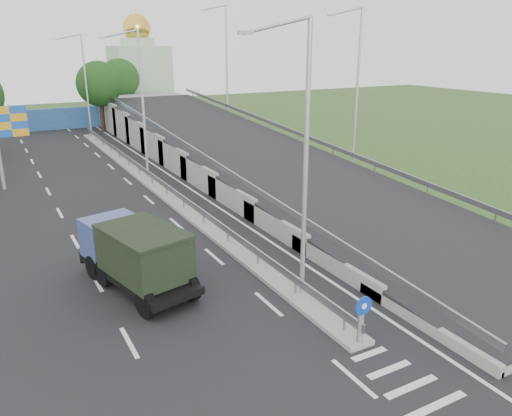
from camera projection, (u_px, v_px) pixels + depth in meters
ground at (408, 386)px, 14.38m from camera, size 160.00×160.00×0.00m
road_surface at (124, 209)px, 29.66m from camera, size 26.00×90.00×0.04m
median at (153, 185)px, 34.32m from camera, size 1.00×44.00×0.20m
overpass_ramp at (249, 150)px, 37.22m from camera, size 10.00×50.00×3.50m
median_guardrail at (152, 176)px, 34.12m from camera, size 0.09×44.00×0.71m
sign_bollard at (361, 319)px, 15.86m from camera, size 0.64×0.23×1.67m
lamp_post_near at (302, 150)px, 17.59m from camera, size 2.74×0.18×10.08m
lamp_post_mid at (140, 98)px, 34.23m from camera, size 2.74×0.18×10.08m
lamp_post_far at (84, 80)px, 50.88m from camera, size 2.74×0.18×10.08m
blue_wall at (40, 120)px, 55.45m from camera, size 30.00×0.50×2.40m
church at (140, 75)px, 67.20m from camera, size 7.00×7.00×13.80m
tree_median_far at (99, 84)px, 53.60m from camera, size 4.80×4.80×7.60m
tree_ramp_far at (120, 79)px, 61.25m from camera, size 4.80×4.80×7.60m
dump_truck at (135, 253)px, 19.77m from camera, size 3.53×6.41×2.68m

